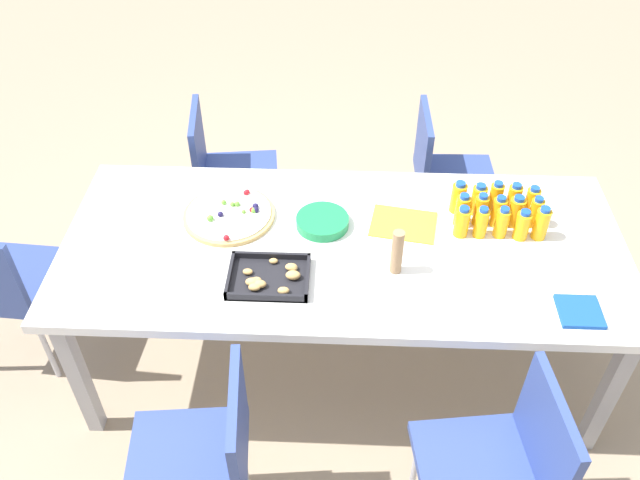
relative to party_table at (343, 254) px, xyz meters
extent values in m
plane|color=gray|center=(0.00, 0.00, -0.68)|extent=(12.00, 12.00, 0.00)
cube|color=white|center=(0.00, 0.00, 0.04)|extent=(2.22, 0.95, 0.04)
cube|color=#99999E|center=(-1.03, -0.40, -0.33)|extent=(0.06, 0.06, 0.70)
cube|color=#99999E|center=(1.03, -0.40, -0.33)|extent=(0.06, 0.06, 0.70)
cube|color=#99999E|center=(-1.03, 0.40, -0.33)|extent=(0.06, 0.06, 0.70)
cube|color=#99999E|center=(1.03, 0.40, -0.33)|extent=(0.06, 0.06, 0.70)
cube|color=#33478C|center=(0.50, 0.80, -0.23)|extent=(0.44, 0.44, 0.04)
cube|color=#33478C|center=(0.32, 0.79, -0.04)|extent=(0.07, 0.38, 0.38)
cylinder|color=silver|center=(0.68, 0.66, -0.47)|extent=(0.02, 0.02, 0.41)
cylinder|color=silver|center=(0.36, 0.63, -0.47)|extent=(0.02, 0.02, 0.41)
cube|color=#33478C|center=(-0.47, 0.80, -0.23)|extent=(0.45, 0.45, 0.04)
cube|color=#33478C|center=(-0.65, 0.77, -0.04)|extent=(0.08, 0.38, 0.38)
cylinder|color=silver|center=(-0.29, 0.66, -0.47)|extent=(0.02, 0.02, 0.41)
cylinder|color=silver|center=(-0.60, 0.62, -0.47)|extent=(0.02, 0.02, 0.41)
cube|color=#33478C|center=(-0.57, -0.82, -0.23)|extent=(0.41, 0.41, 0.04)
cube|color=#33478C|center=(-0.38, -0.81, -0.04)|extent=(0.04, 0.38, 0.38)
cylinder|color=silver|center=(-0.73, -0.98, -0.47)|extent=(0.02, 0.02, 0.41)
cylinder|color=silver|center=(-0.73, -0.66, -0.47)|extent=(0.02, 0.02, 0.41)
cylinder|color=silver|center=(-0.41, -0.97, -0.47)|extent=(0.02, 0.02, 0.41)
cylinder|color=silver|center=(-0.41, -0.65, -0.47)|extent=(0.02, 0.02, 0.41)
cube|color=#33478C|center=(0.55, -0.79, -0.23)|extent=(0.45, 0.45, 0.04)
cube|color=#33478C|center=(0.73, -0.77, -0.04)|extent=(0.08, 0.38, 0.38)
cylinder|color=silver|center=(0.41, -0.97, -0.47)|extent=(0.02, 0.02, 0.41)
cylinder|color=silver|center=(0.37, -0.66, -0.47)|extent=(0.02, 0.02, 0.41)
cylinder|color=silver|center=(0.72, -0.93, -0.47)|extent=(0.02, 0.02, 0.41)
cylinder|color=silver|center=(0.68, -0.62, -0.47)|extent=(0.02, 0.02, 0.41)
cube|color=#33478C|center=(1.43, -0.02, -0.23)|extent=(0.43, 0.43, 0.04)
cylinder|color=silver|center=(1.58, -0.19, -0.47)|extent=(0.02, 0.02, 0.41)
cylinder|color=silver|center=(1.26, -0.17, -0.47)|extent=(0.02, 0.02, 0.41)
cylinder|color=silver|center=(1.29, 0.15, -0.47)|extent=(0.02, 0.02, 0.41)
cylinder|color=#FAAC14|center=(-0.76, -0.21, 0.12)|extent=(0.06, 0.06, 0.12)
cylinder|color=blue|center=(-0.76, -0.21, 0.19)|extent=(0.04, 0.04, 0.02)
cylinder|color=#FAAB14|center=(-0.69, -0.21, 0.12)|extent=(0.06, 0.06, 0.13)
cylinder|color=blue|center=(-0.69, -0.21, 0.20)|extent=(0.04, 0.04, 0.02)
cylinder|color=#F9AD14|center=(-0.61, -0.22, 0.13)|extent=(0.05, 0.05, 0.13)
cylinder|color=blue|center=(-0.61, -0.22, 0.20)|extent=(0.04, 0.04, 0.02)
cylinder|color=#F9AD14|center=(-0.55, -0.21, 0.12)|extent=(0.06, 0.06, 0.12)
cylinder|color=blue|center=(-0.55, -0.21, 0.19)|extent=(0.04, 0.04, 0.02)
cylinder|color=#FAAD14|center=(-0.46, -0.22, 0.12)|extent=(0.06, 0.06, 0.13)
cylinder|color=blue|center=(-0.46, -0.22, 0.19)|extent=(0.04, 0.04, 0.02)
cylinder|color=#F9AE14|center=(-0.76, -0.14, 0.12)|extent=(0.05, 0.05, 0.12)
cylinder|color=blue|center=(-0.76, -0.14, 0.19)|extent=(0.03, 0.03, 0.02)
cylinder|color=#F9AD14|center=(-0.69, -0.14, 0.12)|extent=(0.06, 0.06, 0.12)
cylinder|color=blue|center=(-0.69, -0.14, 0.19)|extent=(0.04, 0.04, 0.02)
cylinder|color=#FAAD14|center=(-0.62, -0.14, 0.12)|extent=(0.06, 0.06, 0.12)
cylinder|color=blue|center=(-0.62, -0.14, 0.19)|extent=(0.04, 0.04, 0.02)
cylinder|color=#F9AD14|center=(-0.54, -0.14, 0.12)|extent=(0.05, 0.05, 0.13)
cylinder|color=blue|center=(-0.54, -0.14, 0.20)|extent=(0.03, 0.03, 0.02)
cylinder|color=#F9AD14|center=(-0.47, -0.14, 0.12)|extent=(0.06, 0.06, 0.13)
cylinder|color=blue|center=(-0.47, -0.14, 0.20)|extent=(0.04, 0.04, 0.02)
cylinder|color=#FAAE14|center=(-0.77, -0.07, 0.13)|extent=(0.06, 0.06, 0.13)
cylinder|color=blue|center=(-0.77, -0.07, 0.20)|extent=(0.04, 0.04, 0.02)
cylinder|color=#FAAD14|center=(-0.70, -0.06, 0.12)|extent=(0.06, 0.06, 0.12)
cylinder|color=blue|center=(-0.70, -0.06, 0.19)|extent=(0.04, 0.04, 0.02)
cylinder|color=#F9AC14|center=(-0.62, -0.07, 0.12)|extent=(0.05, 0.05, 0.12)
cylinder|color=blue|center=(-0.62, -0.07, 0.19)|extent=(0.03, 0.03, 0.02)
cylinder|color=#F9AE14|center=(-0.54, -0.07, 0.12)|extent=(0.05, 0.05, 0.12)
cylinder|color=blue|center=(-0.54, -0.07, 0.19)|extent=(0.03, 0.03, 0.02)
cylinder|color=#F9AC14|center=(-0.46, -0.07, 0.12)|extent=(0.06, 0.06, 0.12)
cylinder|color=blue|center=(-0.46, -0.07, 0.19)|extent=(0.04, 0.04, 0.02)
cylinder|color=tan|center=(0.47, -0.14, 0.07)|extent=(0.38, 0.38, 0.02)
cylinder|color=white|center=(0.47, -0.14, 0.08)|extent=(0.35, 0.35, 0.01)
sphere|color=#66B238|center=(0.44, -0.18, 0.09)|extent=(0.02, 0.02, 0.02)
sphere|color=#1E1947|center=(0.36, -0.15, 0.09)|extent=(0.03, 0.03, 0.03)
sphere|color=#66B238|center=(0.37, -0.15, 0.09)|extent=(0.02, 0.02, 0.02)
sphere|color=red|center=(0.41, -0.27, 0.09)|extent=(0.02, 0.02, 0.02)
sphere|color=#66B238|center=(0.54, -0.09, 0.09)|extent=(0.03, 0.03, 0.03)
sphere|color=red|center=(0.38, -0.15, 0.09)|extent=(0.02, 0.02, 0.02)
sphere|color=#66B238|center=(0.41, -0.14, 0.09)|extent=(0.02, 0.02, 0.02)
sphere|color=red|center=(0.46, 0.03, 0.09)|extent=(0.02, 0.02, 0.02)
sphere|color=#1E1947|center=(0.50, -0.11, 0.09)|extent=(0.02, 0.02, 0.02)
sphere|color=#66B238|center=(0.50, -0.19, 0.09)|extent=(0.02, 0.02, 0.02)
sphere|color=#66B238|center=(0.46, -0.18, 0.09)|extent=(0.02, 0.02, 0.02)
sphere|color=red|center=(0.42, -0.26, 0.09)|extent=(0.02, 0.02, 0.02)
sphere|color=#1E1947|center=(0.37, -0.17, 0.09)|extent=(0.03, 0.03, 0.03)
cube|color=black|center=(0.27, 0.22, 0.06)|extent=(0.30, 0.23, 0.01)
cube|color=black|center=(0.27, 0.11, 0.08)|extent=(0.30, 0.01, 0.03)
cube|color=black|center=(0.27, 0.32, 0.08)|extent=(0.30, 0.01, 0.03)
cube|color=black|center=(0.13, 0.22, 0.08)|extent=(0.01, 0.23, 0.03)
cube|color=black|center=(0.42, 0.22, 0.08)|extent=(0.01, 0.23, 0.03)
ellipsoid|color=tan|center=(0.32, 0.25, 0.08)|extent=(0.04, 0.03, 0.02)
ellipsoid|color=tan|center=(0.33, 0.25, 0.08)|extent=(0.05, 0.03, 0.03)
ellipsoid|color=tan|center=(0.32, 0.28, 0.08)|extent=(0.04, 0.03, 0.03)
ellipsoid|color=tan|center=(0.33, 0.24, 0.08)|extent=(0.04, 0.03, 0.02)
ellipsoid|color=tan|center=(0.35, 0.20, 0.08)|extent=(0.04, 0.03, 0.02)
ellipsoid|color=tan|center=(0.18, 0.21, 0.08)|extent=(0.06, 0.04, 0.03)
ellipsoid|color=tan|center=(0.21, 0.29, 0.08)|extent=(0.04, 0.03, 0.02)
ellipsoid|color=tan|center=(0.19, 0.17, 0.08)|extent=(0.04, 0.03, 0.02)
ellipsoid|color=tan|center=(0.30, 0.26, 0.08)|extent=(0.05, 0.03, 0.03)
ellipsoid|color=tan|center=(0.19, 0.17, 0.08)|extent=(0.05, 0.03, 0.03)
ellipsoid|color=tan|center=(0.32, 0.23, 0.08)|extent=(0.03, 0.02, 0.02)
ellipsoid|color=tan|center=(0.26, 0.13, 0.08)|extent=(0.03, 0.02, 0.02)
cylinder|color=#1E8C4C|center=(0.09, -0.10, 0.06)|extent=(0.21, 0.21, 0.00)
cylinder|color=#1E8C4C|center=(0.09, -0.10, 0.07)|extent=(0.21, 0.21, 0.00)
cylinder|color=#1E8C4C|center=(0.09, -0.10, 0.07)|extent=(0.21, 0.21, 0.00)
cylinder|color=#1E8C4C|center=(0.09, -0.10, 0.08)|extent=(0.21, 0.21, 0.00)
cylinder|color=#1E8C4C|center=(0.09, -0.10, 0.08)|extent=(0.21, 0.21, 0.00)
cylinder|color=#1E8C4C|center=(0.09, -0.10, 0.09)|extent=(0.21, 0.21, 0.00)
cylinder|color=#1E8C4C|center=(0.09, -0.10, 0.09)|extent=(0.21, 0.21, 0.00)
cylinder|color=#1E8C4C|center=(0.09, -0.10, 0.10)|extent=(0.21, 0.21, 0.00)
cube|color=#194CA5|center=(-0.83, 0.33, 0.07)|extent=(0.15, 0.15, 0.02)
cylinder|color=#9E7A56|center=(-0.20, 0.15, 0.15)|extent=(0.04, 0.04, 0.19)
cube|color=yellow|center=(-0.24, -0.12, 0.06)|extent=(0.29, 0.24, 0.01)
camera|label=1|loc=(0.01, 1.91, 1.80)|focal=36.88mm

